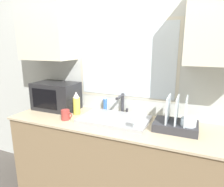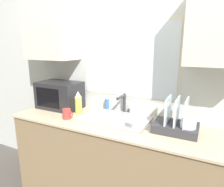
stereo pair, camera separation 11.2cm
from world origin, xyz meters
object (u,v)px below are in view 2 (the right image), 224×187
(mug_near_sink, at_px, (67,114))
(soap_bottle, at_px, (107,105))
(microwave, at_px, (60,95))
(faucet, at_px, (124,102))
(spray_bottle, at_px, (78,103))
(wine_glass, at_px, (132,119))
(dish_rack, at_px, (177,124))

(mug_near_sink, bearing_deg, soap_bottle, 56.81)
(microwave, xyz_separation_m, mug_near_sink, (0.30, -0.25, -0.10))
(faucet, distance_m, spray_bottle, 0.47)
(microwave, height_order, mug_near_sink, microwave)
(spray_bottle, distance_m, soap_bottle, 0.31)
(wine_glass, bearing_deg, dish_rack, 25.37)
(faucet, xyz_separation_m, mug_near_sink, (-0.45, -0.37, -0.08))
(soap_bottle, distance_m, mug_near_sink, 0.45)
(spray_bottle, height_order, mug_near_sink, spray_bottle)
(faucet, xyz_separation_m, wine_glass, (0.23, -0.36, -0.02))
(faucet, bearing_deg, mug_near_sink, -140.74)
(dish_rack, xyz_separation_m, spray_bottle, (-1.01, 0.02, 0.05))
(wine_glass, bearing_deg, mug_near_sink, -179.89)
(spray_bottle, bearing_deg, wine_glass, -15.03)
(microwave, distance_m, wine_glass, 1.01)
(soap_bottle, height_order, mug_near_sink, soap_bottle)
(faucet, xyz_separation_m, soap_bottle, (-0.20, 0.01, -0.06))
(soap_bottle, bearing_deg, faucet, -3.42)
(faucet, relative_size, spray_bottle, 0.90)
(soap_bottle, bearing_deg, mug_near_sink, -123.19)
(dish_rack, bearing_deg, microwave, 176.12)
(microwave, xyz_separation_m, dish_rack, (1.31, -0.09, -0.08))
(dish_rack, bearing_deg, spray_bottle, 178.81)
(faucet, height_order, dish_rack, dish_rack)
(faucet, relative_size, dish_rack, 0.60)
(microwave, distance_m, soap_bottle, 0.56)
(faucet, distance_m, soap_bottle, 0.21)
(microwave, xyz_separation_m, spray_bottle, (0.31, -0.07, -0.03))
(dish_rack, relative_size, mug_near_sink, 3.08)
(spray_bottle, bearing_deg, microwave, 167.48)
(faucet, height_order, mug_near_sink, faucet)
(microwave, relative_size, dish_rack, 1.34)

